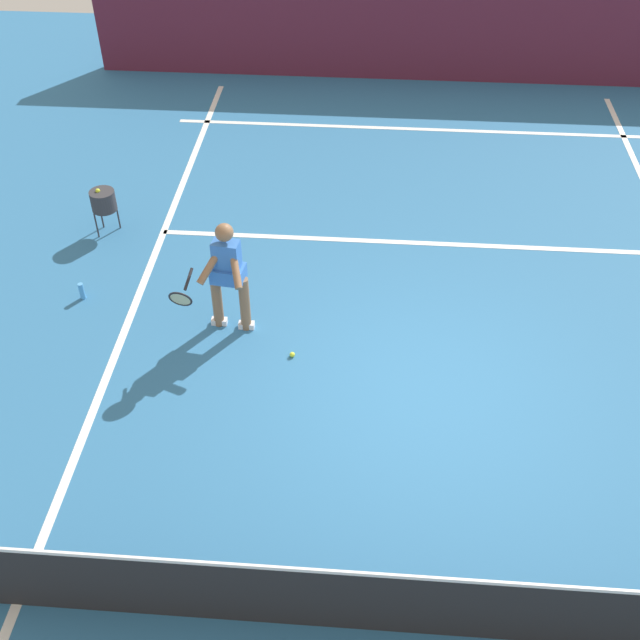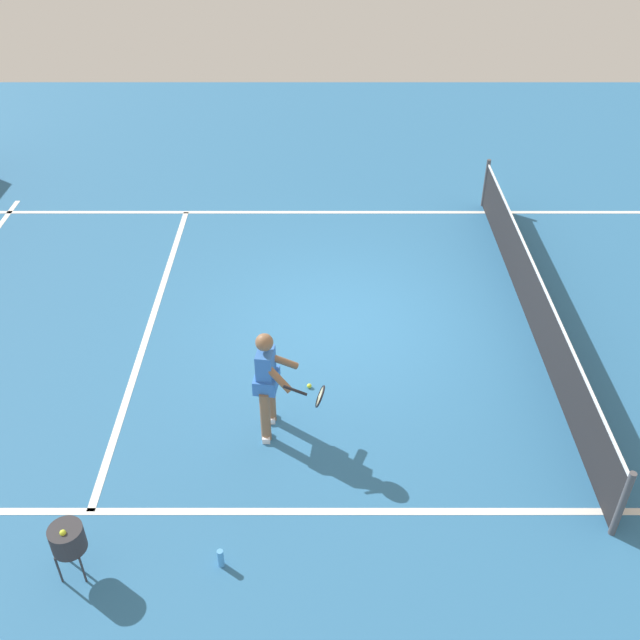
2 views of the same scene
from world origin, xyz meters
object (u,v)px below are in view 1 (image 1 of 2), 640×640
object	(u,v)px
water_bottle	(82,291)
tennis_player	(227,274)
tennis_ball_near	(292,355)
ball_hopper	(103,201)

from	to	relation	value
water_bottle	tennis_player	bearing A→B (deg)	168.33
tennis_player	tennis_ball_near	size ratio (longest dim) A/B	23.48
tennis_player	ball_hopper	size ratio (longest dim) A/B	2.09
tennis_ball_near	ball_hopper	size ratio (longest dim) A/B	0.09
tennis_player	water_bottle	bearing A→B (deg)	-11.67
tennis_ball_near	ball_hopper	world-z (taller)	ball_hopper
tennis_player	tennis_ball_near	distance (m)	1.26
tennis_ball_near	water_bottle	bearing A→B (deg)	-17.56
water_bottle	tennis_ball_near	bearing A→B (deg)	162.44
tennis_player	ball_hopper	xyz separation A→B (m)	(2.14, -1.97, -0.30)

